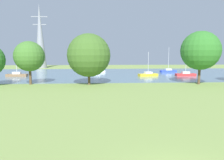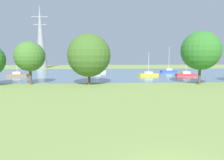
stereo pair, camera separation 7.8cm
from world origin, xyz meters
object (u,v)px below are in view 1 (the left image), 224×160
sailboat_white (97,71)px  electricity_pylon (40,36)px  sailboat_red (186,74)px  sailboat_brown (17,75)px  tree_mid_shore (29,56)px  tree_west_far (200,51)px  sailboat_yellow (148,74)px  sailboat_blue (168,71)px  tree_east_near (89,55)px

sailboat_white → electricity_pylon: bearing=132.7°
sailboat_red → sailboat_brown: bearing=178.2°
sailboat_red → electricity_pylon: size_ratio=0.25×
sailboat_white → tree_mid_shore: (-11.33, -23.51, 4.41)m
sailboat_white → sailboat_brown: sailboat_white is taller
tree_west_far → sailboat_yellow: bearing=111.5°
sailboat_yellow → electricity_pylon: bearing=134.8°
tree_west_far → electricity_pylon: bearing=129.4°
sailboat_white → electricity_pylon: size_ratio=0.22×
sailboat_white → tree_west_far: bearing=-54.3°
tree_west_far → electricity_pylon: size_ratio=0.37×
sailboat_white → sailboat_red: (21.68, -10.98, 0.01)m
sailboat_white → sailboat_yellow: size_ratio=0.94×
tree_west_far → electricity_pylon: (-40.75, 49.68, 6.71)m
sailboat_red → tree_west_far: bearing=-104.4°
sailboat_red → sailboat_blue: bearing=92.8°
tree_east_near → tree_west_far: size_ratio=0.95×
electricity_pylon → sailboat_blue: bearing=-29.1°
electricity_pylon → sailboat_yellow: bearing=-45.2°
electricity_pylon → tree_mid_shore: bearing=-76.7°
tree_west_far → electricity_pylon: 64.61m
tree_mid_shore → electricity_pylon: bearing=103.3°
sailboat_brown → tree_west_far: 40.46m
sailboat_white → sailboat_red: sailboat_red is taller
tree_mid_shore → tree_east_near: size_ratio=0.85×
sailboat_red → tree_west_far: (-3.62, -14.13, 5.39)m
sailboat_blue → tree_east_near: size_ratio=0.85×
sailboat_white → tree_east_near: bearing=-92.6°
tree_mid_shore → tree_west_far: (29.39, -1.60, 0.98)m
sailboat_white → tree_mid_shore: 26.47m
sailboat_white → sailboat_red: bearing=-26.9°
sailboat_white → sailboat_yellow: (12.44, -10.85, 0.00)m
sailboat_red → tree_mid_shore: size_ratio=0.83×
tree_east_near → sailboat_white: bearing=87.4°
sailboat_white → electricity_pylon: (-22.69, 24.57, 12.11)m
tree_mid_shore → sailboat_red: bearing=20.8°
sailboat_yellow → electricity_pylon: electricity_pylon is taller
sailboat_yellow → electricity_pylon: (-35.13, 35.42, 12.11)m
tree_mid_shore → sailboat_yellow: bearing=28.0°
sailboat_brown → sailboat_red: bearing=-1.8°
tree_east_near → tree_west_far: (19.17, -0.76, 0.80)m
tree_mid_shore → sailboat_blue: bearing=36.1°
sailboat_yellow → tree_west_far: (5.62, -14.26, 5.39)m
sailboat_blue → tree_west_far: (-3.08, -25.30, 5.37)m
sailboat_yellow → sailboat_red: bearing=-0.8°
sailboat_yellow → tree_mid_shore: size_ratio=0.78×
sailboat_white → tree_mid_shore: size_ratio=0.73×
tree_east_near → sailboat_yellow: bearing=44.9°
sailboat_yellow → sailboat_red: (9.24, -0.13, 0.00)m
sailboat_brown → sailboat_yellow: size_ratio=0.91×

